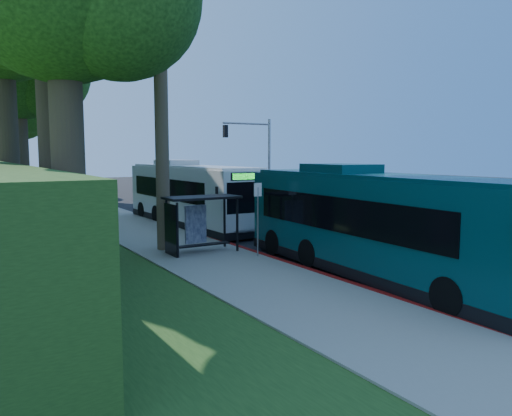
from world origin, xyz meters
TOP-DOWN VIEW (x-y plane):
  - ground at (0.00, 0.00)m, footprint 140.00×140.00m
  - sidewalk at (-7.30, 0.00)m, footprint 4.50×70.00m
  - red_curb at (-5.00, -4.00)m, footprint 0.25×30.00m
  - grass_verge at (-13.00, 5.00)m, footprint 8.00×70.00m
  - bus_shelter at (-7.26, -2.86)m, footprint 3.20×1.51m
  - stop_sign_pole at (-5.40, -5.00)m, footprint 0.35×0.06m
  - traffic_signal_pole at (3.78, 10.00)m, footprint 4.10×0.30m
  - tree_2 at (-11.89, 15.98)m, footprint 8.82×8.40m
  - tree_4 at (-11.40, 31.98)m, footprint 8.40×8.00m
  - tree_5 at (-10.41, 39.99)m, footprint 7.35×7.00m
  - white_bus at (-3.80, 5.52)m, footprint 3.16×13.41m
  - teal_bus at (-3.36, -9.70)m, footprint 3.56×13.50m
  - pickup at (1.61, 9.52)m, footprint 2.32×5.00m

SIDE VIEW (x-z plane):
  - ground at x=0.00m, z-range 0.00..0.00m
  - grass_verge at x=-13.00m, z-range 0.00..0.06m
  - sidewalk at x=-7.30m, z-range 0.00..0.12m
  - red_curb at x=-5.00m, z-range 0.00..0.13m
  - pickup at x=1.61m, z-range 0.00..1.39m
  - bus_shelter at x=-7.26m, z-range 0.53..3.08m
  - white_bus at x=-3.80m, z-range -0.05..3.93m
  - teal_bus at x=-3.36m, z-range -0.05..3.94m
  - stop_sign_pole at x=-5.40m, z-range 0.50..3.67m
  - traffic_signal_pole at x=3.78m, z-range 0.92..7.92m
  - tree_5 at x=-10.41m, z-range 2.53..15.39m
  - tree_4 at x=-11.40m, z-range 2.66..16.80m
  - tree_2 at x=-11.89m, z-range 2.92..18.04m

